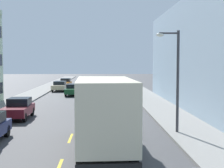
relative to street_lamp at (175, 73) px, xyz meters
name	(u,v)px	position (x,y,z in m)	size (l,w,h in m)	color
ground_plane	(86,100)	(-5.93, 17.21, -3.58)	(160.00, 160.00, 0.00)	#424244
sidewalk_left	(16,102)	(-13.03, 15.21, -3.51)	(3.20, 120.00, 0.14)	gray
sidewalk_right	(153,101)	(1.17, 15.21, -3.51)	(3.20, 120.00, 0.14)	gray
lane_centerline_dashes	(83,107)	(-5.93, 11.71, -3.57)	(0.14, 47.20, 0.01)	yellow
street_lamp	(175,73)	(0.00, 0.00, 0.00)	(1.35, 0.28, 5.83)	#38383D
delivery_box_truck	(104,110)	(-4.12, -3.55, -1.64)	(2.69, 7.82, 3.44)	beige
parked_wagon_sky	(117,83)	(-1.66, 33.17, -2.77)	(1.91, 4.74, 1.50)	#7A9EC6
parked_hatchback_teal	(125,93)	(-1.54, 17.18, -2.82)	(1.85, 4.05, 1.50)	#195B60
parked_hatchback_burgundy	(18,108)	(-10.37, 5.64, -2.82)	(1.79, 4.02, 1.50)	maroon
parked_hatchback_orange	(65,83)	(-10.13, 35.61, -2.82)	(1.82, 4.04, 1.50)	orange
parked_sedan_champagne	(60,86)	(-10.21, 28.80, -2.83)	(1.92, 4.55, 1.43)	tan
moving_forest_sedan	(73,89)	(-7.73, 22.53, -2.83)	(1.80, 4.50, 1.43)	#194C28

